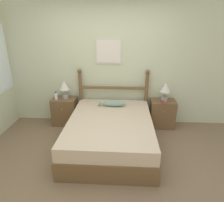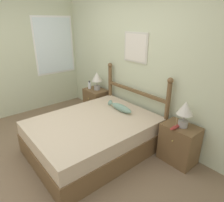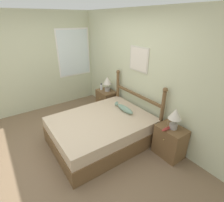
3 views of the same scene
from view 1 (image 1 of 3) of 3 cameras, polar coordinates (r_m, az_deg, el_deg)
ground_plane at (r=3.28m, az=-4.08°, el=-18.95°), size 16.00×16.00×0.00m
wall_back at (r=4.30m, az=-1.55°, el=10.11°), size 6.40×0.08×2.55m
bed at (r=3.66m, az=-0.48°, el=-9.03°), size 1.50×1.95×0.54m
headboard at (r=4.34m, az=0.36°, el=2.00°), size 1.52×0.09×1.22m
nightstand_left at (r=4.54m, az=-13.29°, el=-2.83°), size 0.51×0.39×0.60m
nightstand_right at (r=4.44m, az=14.15°, el=-3.52°), size 0.51×0.39×0.60m
table_lamp_left at (r=4.36m, az=-13.46°, el=3.93°), size 0.23×0.23×0.39m
table_lamp_right at (r=4.24m, az=14.99°, el=3.28°), size 0.23×0.23×0.39m
bottle at (r=4.40m, az=-15.71°, el=1.44°), size 0.06×0.06×0.18m
model_boat at (r=4.20m, az=14.44°, el=-0.23°), size 0.06×0.25×0.18m
fish_pillow at (r=4.02m, az=0.17°, el=-0.78°), size 0.55×0.13×0.12m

